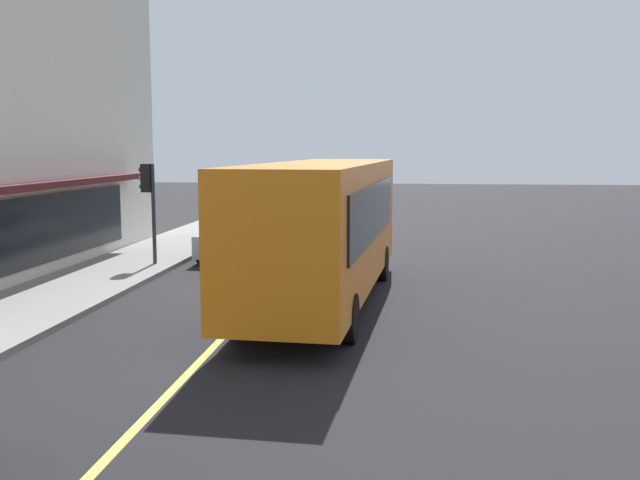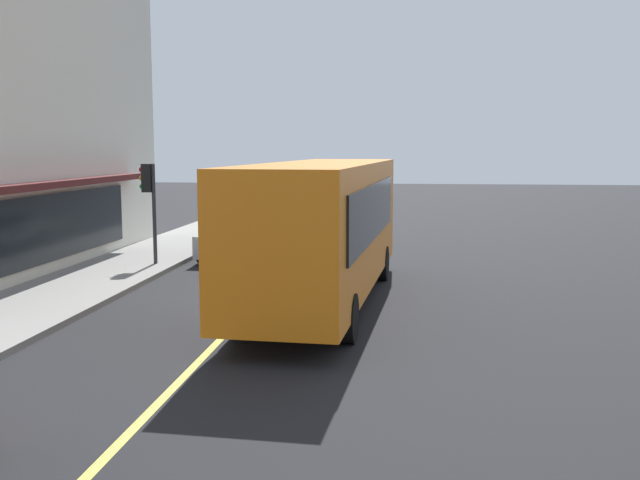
% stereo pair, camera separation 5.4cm
% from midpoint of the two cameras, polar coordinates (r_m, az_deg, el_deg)
% --- Properties ---
extents(ground, '(120.00, 120.00, 0.00)m').
position_cam_midpoint_polar(ground, '(19.31, -4.55, -4.33)').
color(ground, black).
extents(sidewalk, '(80.00, 3.19, 0.15)m').
position_cam_midpoint_polar(sidewalk, '(20.92, -18.72, -3.59)').
color(sidewalk, gray).
rests_on(sidewalk, ground).
extents(lane_centre_stripe, '(36.00, 0.16, 0.01)m').
position_cam_midpoint_polar(lane_centre_stripe, '(19.31, -4.55, -4.32)').
color(lane_centre_stripe, '#D8D14C').
rests_on(lane_centre_stripe, ground).
extents(bus, '(11.26, 3.19, 3.50)m').
position_cam_midpoint_polar(bus, '(17.97, 0.22, 1.23)').
color(bus, orange).
rests_on(bus, ground).
extents(traffic_light, '(0.30, 0.52, 3.20)m').
position_cam_midpoint_polar(traffic_light, '(23.92, -13.34, 3.86)').
color(traffic_light, '#2D2D33').
rests_on(traffic_light, sidewalk).
extents(car_silver, '(4.36, 1.98, 1.52)m').
position_cam_midpoint_polar(car_silver, '(25.86, -6.68, 0.26)').
color(car_silver, '#B7BABF').
rests_on(car_silver, ground).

